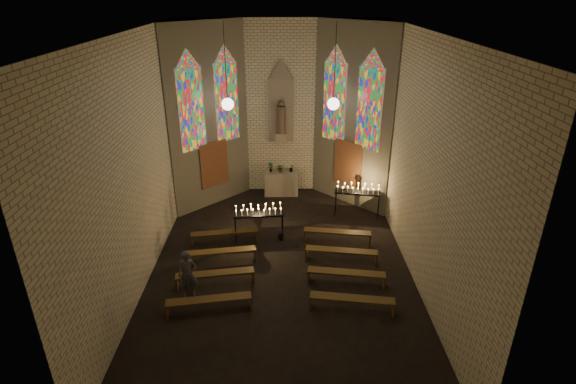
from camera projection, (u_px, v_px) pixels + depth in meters
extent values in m
plane|color=black|center=(281.00, 267.00, 14.14)|extent=(12.00, 12.00, 0.00)
cube|color=beige|center=(281.00, 110.00, 18.12)|extent=(8.00, 0.02, 7.00)
cube|color=beige|center=(278.00, 298.00, 7.23)|extent=(8.00, 0.02, 7.00)
cube|color=beige|center=(138.00, 164.00, 12.63)|extent=(0.02, 12.00, 7.00)
cube|color=beige|center=(421.00, 163.00, 12.71)|extent=(0.02, 12.00, 7.00)
cube|color=silver|center=(279.00, 33.00, 11.21)|extent=(8.00, 12.00, 0.01)
cube|color=beige|center=(208.00, 118.00, 16.96)|extent=(2.72, 2.72, 7.00)
cube|color=beige|center=(353.00, 118.00, 17.01)|extent=(2.72, 2.72, 7.00)
cube|color=#4C3F8C|center=(191.00, 110.00, 16.12)|extent=(0.78, 0.78, 3.00)
cube|color=#4C3F8C|center=(227.00, 102.00, 17.17)|extent=(0.78, 0.78, 3.00)
cube|color=#4C3F8C|center=(334.00, 102.00, 17.22)|extent=(0.78, 0.78, 3.00)
cube|color=#4C3F8C|center=(369.00, 110.00, 16.19)|extent=(0.78, 0.78, 3.00)
cube|color=brown|center=(214.00, 164.00, 17.61)|extent=(0.95, 0.95, 1.80)
cube|color=brown|center=(348.00, 163.00, 17.66)|extent=(0.95, 0.95, 1.80)
cube|color=gray|center=(281.00, 110.00, 18.05)|extent=(1.00, 0.12, 2.60)
cone|color=gray|center=(281.00, 68.00, 17.36)|extent=(1.00, 1.00, 0.80)
cube|color=#AEA48E|center=(281.00, 138.00, 18.38)|extent=(0.45, 0.30, 0.40)
cylinder|color=brown|center=(281.00, 120.00, 18.07)|extent=(0.36, 0.36, 1.10)
sphere|color=brown|center=(281.00, 104.00, 17.80)|extent=(0.26, 0.26, 0.26)
sphere|color=white|center=(228.00, 104.00, 16.08)|extent=(0.44, 0.44, 0.44)
cylinder|color=black|center=(225.00, 64.00, 15.50)|extent=(0.02, 0.02, 2.80)
sphere|color=white|center=(333.00, 104.00, 16.12)|extent=(0.44, 0.44, 0.44)
cylinder|color=black|center=(335.00, 64.00, 15.54)|extent=(0.02, 0.02, 2.80)
cube|color=#AEA48E|center=(281.00, 183.00, 18.88)|extent=(1.40, 0.60, 1.00)
imported|color=#4C723F|center=(271.00, 167.00, 18.63)|extent=(0.24, 0.19, 0.42)
imported|color=#4C723F|center=(280.00, 168.00, 18.63)|extent=(0.33, 0.29, 0.35)
imported|color=#4C723F|center=(291.00, 168.00, 18.64)|extent=(0.21, 0.18, 0.35)
imported|color=#4C723F|center=(281.00, 235.00, 15.60)|extent=(0.24, 0.24, 0.38)
cube|color=black|center=(259.00, 214.00, 15.26)|extent=(1.75, 0.56, 0.05)
cylinder|color=black|center=(235.00, 231.00, 15.25)|extent=(0.03, 0.03, 0.97)
cylinder|color=black|center=(283.00, 228.00, 15.40)|extent=(0.03, 0.03, 0.97)
cylinder|color=black|center=(236.00, 226.00, 15.54)|extent=(0.03, 0.03, 0.97)
cylinder|color=black|center=(282.00, 224.00, 15.69)|extent=(0.03, 0.03, 0.97)
cube|color=black|center=(358.00, 192.00, 16.87)|extent=(1.77, 0.72, 0.05)
cylinder|color=black|center=(335.00, 205.00, 17.06)|extent=(0.03, 0.03, 0.97)
cylinder|color=black|center=(378.00, 208.00, 16.81)|extent=(0.03, 0.03, 0.97)
cylinder|color=black|center=(336.00, 201.00, 17.35)|extent=(0.03, 0.03, 0.97)
cylinder|color=black|center=(378.00, 204.00, 17.10)|extent=(0.03, 0.03, 0.97)
cube|color=#533C17|center=(225.00, 232.00, 15.31)|extent=(2.30, 0.64, 0.05)
cube|color=#533C17|center=(192.00, 240.00, 15.24)|extent=(0.10, 0.32, 0.41)
cube|color=#533C17|center=(257.00, 235.00, 15.55)|extent=(0.10, 0.32, 0.41)
cube|color=#533C17|center=(337.00, 232.00, 15.35)|extent=(2.30, 0.64, 0.05)
cube|color=#533C17|center=(305.00, 235.00, 15.57)|extent=(0.10, 0.32, 0.41)
cube|color=#533C17|center=(370.00, 239.00, 15.30)|extent=(0.10, 0.32, 0.41)
cube|color=#533C17|center=(220.00, 251.00, 14.22)|extent=(2.30, 0.64, 0.05)
cube|color=#533C17|center=(185.00, 260.00, 14.15)|extent=(0.10, 0.32, 0.41)
cube|color=#533C17|center=(255.00, 254.00, 14.46)|extent=(0.10, 0.32, 0.41)
cube|color=#533C17|center=(342.00, 251.00, 14.26)|extent=(2.30, 0.64, 0.05)
cube|color=#533C17|center=(307.00, 254.00, 14.48)|extent=(0.10, 0.32, 0.41)
cube|color=#533C17|center=(376.00, 259.00, 14.21)|extent=(0.10, 0.32, 0.41)
cube|color=#533C17|center=(215.00, 273.00, 13.13)|extent=(2.30, 0.64, 0.05)
cube|color=#533C17|center=(177.00, 283.00, 13.06)|extent=(0.10, 0.32, 0.41)
cube|color=#533C17|center=(253.00, 276.00, 13.37)|extent=(0.10, 0.32, 0.41)
cube|color=#533C17|center=(346.00, 273.00, 13.17)|extent=(2.30, 0.64, 0.05)
cube|color=#533C17|center=(309.00, 275.00, 13.39)|extent=(0.10, 0.32, 0.41)
cube|color=#533C17|center=(384.00, 281.00, 13.12)|extent=(0.10, 0.32, 0.41)
cube|color=#533C17|center=(209.00, 299.00, 12.04)|extent=(2.30, 0.64, 0.05)
cube|color=#533C17|center=(167.00, 310.00, 11.97)|extent=(0.10, 0.32, 0.41)
cube|color=#533C17|center=(250.00, 301.00, 12.28)|extent=(0.10, 0.32, 0.41)
cube|color=#533C17|center=(352.00, 298.00, 12.08)|extent=(2.30, 0.64, 0.05)
cube|color=#533C17|center=(311.00, 301.00, 12.30)|extent=(0.10, 0.32, 0.41)
cube|color=#533C17|center=(393.00, 308.00, 12.03)|extent=(0.10, 0.32, 0.41)
imported|color=#4C4B56|center=(188.00, 274.00, 12.55)|extent=(0.59, 0.44, 1.45)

